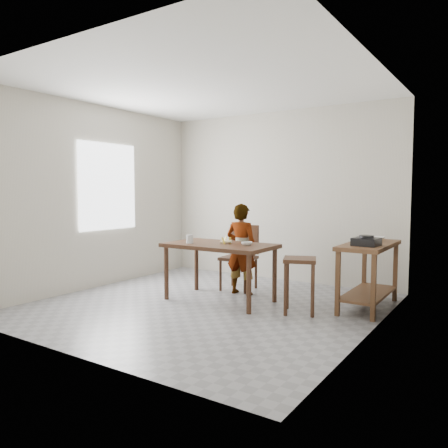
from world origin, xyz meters
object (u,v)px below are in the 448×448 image
Objects in this scene: child at (241,249)px; dining_chair at (238,258)px; dining_table at (220,272)px; prep_counter at (368,276)px; stool at (299,285)px.

dining_chair is (-0.17, 0.21, -0.16)m from child.
prep_counter is (1.72, 0.70, 0.03)m from dining_table.
dining_chair is at bearing -179.40° from prep_counter.
dining_chair reaches higher than prep_counter.
dining_table is 1.11× the size of child.
child reaches higher than prep_counter.
child is at bearing -55.80° from dining_chair.
child is (0.04, 0.47, 0.26)m from dining_table.
dining_chair reaches higher than dining_table.
child is 1.93× the size of stool.
child is 0.32m from dining_chair.
dining_table is 2.15× the size of stool.
child is at bearing 157.47° from stool.
child reaches higher than stool.
prep_counter is 0.91m from stool.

